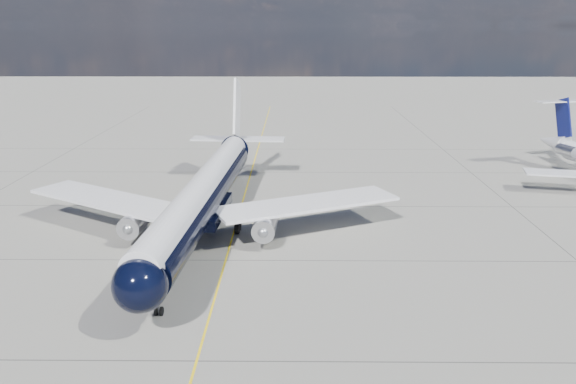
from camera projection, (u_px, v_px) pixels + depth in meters
The scene contains 3 objects.
ground at pixel (245, 193), 67.02m from camera, with size 320.00×320.00×0.00m, color gray.
taxiway_centerline at pixel (241, 206), 62.22m from camera, with size 0.16×160.00×0.01m, color yellow.
main_airliner at pixel (206, 192), 53.35m from camera, with size 37.11×45.23×13.06m.
Camera 1 is at (5.73, -34.16, 19.21)m, focal length 35.00 mm.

